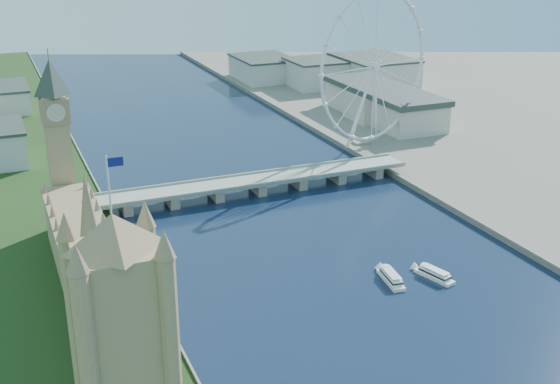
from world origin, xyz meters
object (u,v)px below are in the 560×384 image
tour_boat_far (434,278)px  victoria_tower (125,358)px  london_eye (375,67)px  tour_boat_near (391,281)px

tour_boat_far → victoria_tower: bearing=-167.4°
victoria_tower → london_eye: (254.98, 300.08, 13.03)m
victoria_tower → london_eye: 393.99m
tour_boat_near → tour_boat_far: size_ratio=1.03×
london_eye → tour_boat_far: 233.12m
victoria_tower → tour_boat_far: (173.40, 92.40, -54.49)m
london_eye → tour_boat_near: 237.20m
victoria_tower → tour_boat_near: 187.87m
london_eye → tour_boat_far: (-81.58, -207.68, -67.52)m
tour_boat_near → tour_boat_far: (22.64, -5.58, 0.00)m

